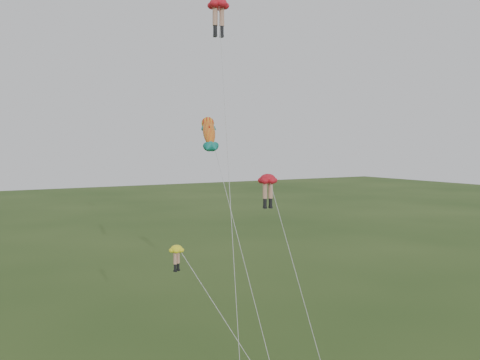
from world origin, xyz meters
TOP-DOWN VIEW (x-y plane):
  - legs_kite_red_high at (1.74, 9.52)m, footprint 5.55×12.09m
  - legs_kite_red_mid at (3.59, 5.60)m, footprint 2.54×9.73m
  - legs_kite_yellow at (-5.51, 0.02)m, footprint 5.01×4.19m
  - fish_kite at (-1.10, 5.56)m, footprint 2.03×10.23m

SIDE VIEW (x-z plane):
  - legs_kite_yellow at x=-5.51m, z-range 3.48..12.18m
  - legs_kite_red_mid at x=3.59m, z-range 5.27..17.25m
  - fish_kite at x=-1.10m, z-range 6.74..22.89m
  - legs_kite_red_high at x=1.74m, z-range 11.50..36.33m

